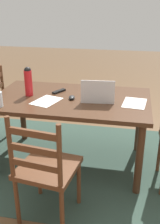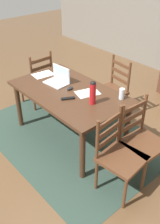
{
  "view_description": "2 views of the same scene",
  "coord_description": "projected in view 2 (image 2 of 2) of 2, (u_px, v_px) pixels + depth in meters",
  "views": [
    {
      "loc": [
        -0.6,
        2.54,
        1.7
      ],
      "look_at": [
        -0.09,
        -0.01,
        0.6
      ],
      "focal_mm": 43.89,
      "sensor_mm": 36.0,
      "label": 1
    },
    {
      "loc": [
        2.36,
        -1.88,
        2.39
      ],
      "look_at": [
        0.15,
        0.07,
        0.46
      ],
      "focal_mm": 41.7,
      "sensor_mm": 36.0,
      "label": 2
    }
  ],
  "objects": [
    {
      "name": "laptop",
      "position": [
        58.0,
        79.0,
        3.59
      ],
      "size": [
        0.34,
        0.25,
        0.23
      ],
      "color": "silver",
      "rests_on": "dining_table"
    },
    {
      "name": "water_bottle",
      "position": [
        93.0,
        92.0,
        3.07
      ],
      "size": [
        0.08,
        0.08,
        0.3
      ],
      "color": "red",
      "rests_on": "dining_table"
    },
    {
      "name": "dining_table",
      "position": [
        69.0,
        97.0,
        3.47
      ],
      "size": [
        1.59,
        0.95,
        0.75
      ],
      "color": "#422819",
      "rests_on": "ground"
    },
    {
      "name": "paper_stack_right",
      "position": [
        43.0,
        74.0,
        3.84
      ],
      "size": [
        0.24,
        0.32,
        0.0
      ],
      "primitive_type": "cube",
      "rotation": [
        0.0,
        0.0,
        -0.11
      ],
      "color": "white",
      "rests_on": "dining_table"
    },
    {
      "name": "ground_plane",
      "position": [
        70.0,
        136.0,
        3.83
      ],
      "size": [
        14.0,
        14.0,
        0.0
      ],
      "primitive_type": "plane",
      "color": "brown"
    },
    {
      "name": "chair_right_near",
      "position": [
        119.0,
        156.0,
        2.79
      ],
      "size": [
        0.48,
        0.48,
        0.95
      ],
      "color": "#56331E",
      "rests_on": "ground"
    },
    {
      "name": "chair_far_head",
      "position": [
        111.0,
        90.0,
        4.04
      ],
      "size": [
        0.49,
        0.49,
        0.95
      ],
      "color": "#56331E",
      "rests_on": "ground"
    },
    {
      "name": "tv_remote",
      "position": [
        68.0,
        98.0,
        3.23
      ],
      "size": [
        0.12,
        0.17,
        0.02
      ],
      "primitive_type": "cube",
      "rotation": [
        0.0,
        0.0,
        2.64
      ],
      "color": "black",
      "rests_on": "dining_table"
    },
    {
      "name": "area_rug",
      "position": [
        70.0,
        135.0,
        3.83
      ],
      "size": [
        2.64,
        1.87,
        0.01
      ],
      "primitive_type": "cube",
      "color": "#2D4238",
      "rests_on": "ground"
    },
    {
      "name": "paper_stack_left",
      "position": [
        88.0,
        93.0,
        3.37
      ],
      "size": [
        0.29,
        0.34,
        0.0
      ],
      "primitive_type": "cube",
      "rotation": [
        0.0,
        0.0,
        -0.3
      ],
      "color": "white",
      "rests_on": "dining_table"
    },
    {
      "name": "chair_left_far",
      "position": [
        37.0,
        79.0,
        4.37
      ],
      "size": [
        0.45,
        0.45,
        0.95
      ],
      "color": "#56331E",
      "rests_on": "ground"
    },
    {
      "name": "computer_mouse",
      "position": [
        70.0,
        88.0,
        3.44
      ],
      "size": [
        0.07,
        0.11,
        0.03
      ],
      "primitive_type": "ellipsoid",
      "rotation": [
        0.0,
        0.0,
        0.15
      ],
      "color": "black",
      "rests_on": "dining_table"
    },
    {
      "name": "drinking_glass",
      "position": [
        122.0,
        94.0,
        3.21
      ],
      "size": [
        0.07,
        0.07,
        0.14
      ],
      "primitive_type": "cylinder",
      "color": "silver",
      "rests_on": "dining_table"
    },
    {
      "name": "chair_right_far",
      "position": [
        141.0,
        141.0,
        3.01
      ],
      "size": [
        0.46,
        0.46,
        0.95
      ],
      "color": "#56331E",
      "rests_on": "ground"
    }
  ]
}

